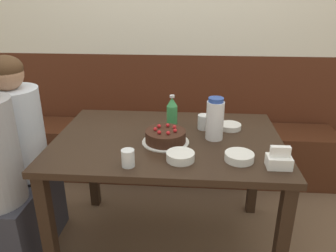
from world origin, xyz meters
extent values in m
plane|color=brown|center=(0.00, 0.00, 0.00)|extent=(12.00, 12.00, 0.00)
cube|color=#4C2314|center=(0.00, 1.05, 0.50)|extent=(4.80, 0.04, 1.00)
cube|color=#472314|center=(0.00, 0.83, 0.22)|extent=(2.56, 0.38, 0.44)
cube|color=black|center=(0.00, 0.00, 0.71)|extent=(1.24, 0.85, 0.03)
cube|color=black|center=(-0.57, -0.37, 0.35)|extent=(0.06, 0.06, 0.69)
cube|color=black|center=(0.57, -0.37, 0.35)|extent=(0.06, 0.06, 0.69)
cube|color=black|center=(-0.57, 0.37, 0.35)|extent=(0.06, 0.06, 0.69)
cube|color=black|center=(0.57, 0.37, 0.35)|extent=(0.06, 0.06, 0.69)
cylinder|color=white|center=(-0.01, -0.06, 0.73)|extent=(0.25, 0.25, 0.01)
cylinder|color=#381E14|center=(-0.01, -0.06, 0.76)|extent=(0.21, 0.21, 0.06)
sphere|color=red|center=(-0.04, -0.10, 0.80)|extent=(0.02, 0.02, 0.02)
sphere|color=red|center=(0.01, -0.11, 0.80)|extent=(0.02, 0.02, 0.02)
sphere|color=red|center=(0.04, -0.08, 0.80)|extent=(0.02, 0.02, 0.02)
sphere|color=red|center=(0.04, -0.03, 0.80)|extent=(0.02, 0.02, 0.02)
sphere|color=red|center=(0.00, -0.01, 0.80)|extent=(0.02, 0.02, 0.02)
sphere|color=red|center=(-0.05, -0.02, 0.80)|extent=(0.02, 0.02, 0.02)
sphere|color=red|center=(-0.06, -0.07, 0.80)|extent=(0.02, 0.02, 0.02)
cylinder|color=white|center=(0.25, 0.01, 0.83)|extent=(0.09, 0.09, 0.21)
cylinder|color=#28479E|center=(0.25, 0.01, 0.95)|extent=(0.08, 0.08, 0.02)
cylinder|color=#388E4C|center=(0.01, 0.15, 0.79)|extent=(0.06, 0.06, 0.13)
cone|color=#388E4C|center=(0.01, 0.15, 0.89)|extent=(0.06, 0.06, 0.05)
cylinder|color=silver|center=(0.01, 0.15, 0.92)|extent=(0.03, 0.03, 0.01)
cube|color=white|center=(0.53, -0.29, 0.75)|extent=(0.11, 0.08, 0.05)
cube|color=white|center=(0.53, -0.29, 0.81)|extent=(0.09, 0.03, 0.05)
cylinder|color=white|center=(0.08, -0.25, 0.75)|extent=(0.13, 0.13, 0.04)
cylinder|color=white|center=(0.36, -0.23, 0.75)|extent=(0.14, 0.14, 0.04)
cylinder|color=white|center=(0.35, 0.16, 0.74)|extent=(0.13, 0.13, 0.03)
cylinder|color=silver|center=(0.20, 0.15, 0.77)|extent=(0.07, 0.07, 0.09)
cylinder|color=silver|center=(-0.16, -0.33, 0.77)|extent=(0.06, 0.06, 0.08)
cube|color=#33333D|center=(-0.88, 0.03, 0.23)|extent=(0.34, 0.30, 0.45)
cylinder|color=silver|center=(-0.88, 0.03, 0.71)|extent=(0.30, 0.30, 0.53)
sphere|color=#A87A5B|center=(-0.88, 0.03, 1.06)|extent=(0.18, 0.18, 0.18)
ellipsoid|color=#4C331E|center=(-0.88, 0.03, 1.09)|extent=(0.19, 0.19, 0.14)
cube|color=#33333D|center=(-0.88, -0.25, 0.23)|extent=(0.34, 0.30, 0.45)
camera|label=1|loc=(0.13, -1.63, 1.46)|focal=35.00mm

